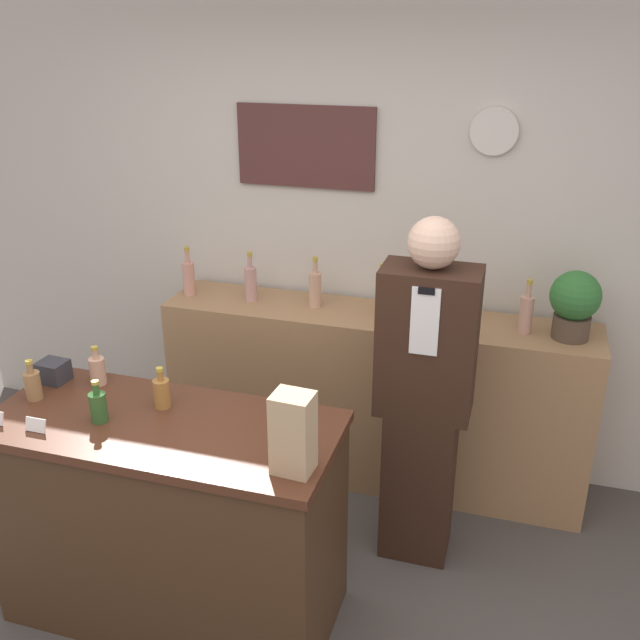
% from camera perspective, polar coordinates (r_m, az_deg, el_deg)
% --- Properties ---
extents(back_wall, '(5.20, 0.09, 2.70)m').
position_cam_1_polar(back_wall, '(4.02, 2.77, 6.81)').
color(back_wall, beige).
rests_on(back_wall, ground_plane).
extents(back_shelf, '(2.34, 0.44, 1.01)m').
position_cam_1_polar(back_shelf, '(4.05, 4.28, -6.16)').
color(back_shelf, '#9E754C').
rests_on(back_shelf, ground_plane).
extents(display_counter, '(1.45, 0.64, 0.97)m').
position_cam_1_polar(display_counter, '(3.25, -11.85, -15.37)').
color(display_counter, '#422B19').
rests_on(display_counter, ground_plane).
extents(shopkeeper, '(0.43, 0.27, 1.72)m').
position_cam_1_polar(shopkeeper, '(3.34, 8.30, -6.24)').
color(shopkeeper, '#331E14').
rests_on(shopkeeper, ground_plane).
extents(potted_plant, '(0.25, 0.25, 0.35)m').
position_cam_1_polar(potted_plant, '(3.68, 19.69, 1.35)').
color(potted_plant, '#4C3D2D').
rests_on(potted_plant, back_shelf).
extents(paper_bag, '(0.15, 0.13, 0.31)m').
position_cam_1_polar(paper_bag, '(2.55, -2.17, -9.03)').
color(paper_bag, tan).
rests_on(paper_bag, display_counter).
extents(price_card_right, '(0.09, 0.02, 0.06)m').
position_cam_1_polar(price_card_right, '(3.05, -21.80, -7.81)').
color(price_card_right, white).
rests_on(price_card_right, display_counter).
extents(gift_box, '(0.13, 0.12, 0.10)m').
position_cam_1_polar(gift_box, '(3.41, -20.57, -3.87)').
color(gift_box, '#2D2D33').
rests_on(gift_box, display_counter).
extents(counter_bottle_0, '(0.07, 0.07, 0.18)m').
position_cam_1_polar(counter_bottle_0, '(3.28, -22.00, -4.80)').
color(counter_bottle_0, olive).
rests_on(counter_bottle_0, display_counter).
extents(counter_bottle_1, '(0.07, 0.07, 0.18)m').
position_cam_1_polar(counter_bottle_1, '(3.31, -17.38, -3.83)').
color(counter_bottle_1, tan).
rests_on(counter_bottle_1, display_counter).
extents(counter_bottle_2, '(0.07, 0.07, 0.18)m').
position_cam_1_polar(counter_bottle_2, '(3.02, -17.32, -6.58)').
color(counter_bottle_2, '#2E5827').
rests_on(counter_bottle_2, display_counter).
extents(counter_bottle_3, '(0.07, 0.07, 0.18)m').
position_cam_1_polar(counter_bottle_3, '(3.05, -12.55, -5.66)').
color(counter_bottle_3, '#A16C32').
rests_on(counter_bottle_3, display_counter).
extents(shelf_bottle_0, '(0.07, 0.07, 0.28)m').
position_cam_1_polar(shelf_bottle_0, '(4.13, -10.46, 3.40)').
color(shelf_bottle_0, tan).
rests_on(shelf_bottle_0, back_shelf).
extents(shelf_bottle_1, '(0.07, 0.07, 0.28)m').
position_cam_1_polar(shelf_bottle_1, '(3.99, -5.57, 3.01)').
color(shelf_bottle_1, tan).
rests_on(shelf_bottle_1, back_shelf).
extents(shelf_bottle_2, '(0.07, 0.07, 0.28)m').
position_cam_1_polar(shelf_bottle_2, '(3.89, -0.39, 2.56)').
color(shelf_bottle_2, tan).
rests_on(shelf_bottle_2, back_shelf).
extents(shelf_bottle_3, '(0.07, 0.07, 0.28)m').
position_cam_1_polar(shelf_bottle_3, '(3.80, 4.94, 1.94)').
color(shelf_bottle_3, tan).
rests_on(shelf_bottle_3, back_shelf).
extents(shelf_bottle_4, '(0.07, 0.07, 0.28)m').
position_cam_1_polar(shelf_bottle_4, '(3.75, 10.52, 1.37)').
color(shelf_bottle_4, tan).
rests_on(shelf_bottle_4, back_shelf).
extents(shelf_bottle_5, '(0.07, 0.07, 0.28)m').
position_cam_1_polar(shelf_bottle_5, '(3.70, 16.15, 0.53)').
color(shelf_bottle_5, tan).
rests_on(shelf_bottle_5, back_shelf).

